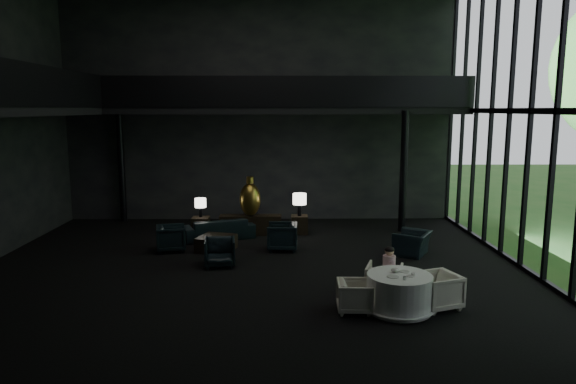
{
  "coord_description": "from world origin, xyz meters",
  "views": [
    {
      "loc": [
        0.78,
        -12.74,
        4.05
      ],
      "look_at": [
        0.94,
        0.5,
        1.9
      ],
      "focal_mm": 32.0,
      "sensor_mm": 36.0,
      "label": 1
    }
  ],
  "objects_px": {
    "dining_table": "(399,295)",
    "lounge_armchair_west": "(171,236)",
    "bronze_urn": "(250,199)",
    "side_table_left": "(201,226)",
    "lounge_armchair_south": "(220,250)",
    "dining_chair_west": "(355,296)",
    "lounge_armchair_east": "(282,234)",
    "dining_chair_north": "(384,279)",
    "sofa": "(218,225)",
    "table_lamp_left": "(200,204)",
    "coffee_table": "(216,243)",
    "window_armchair": "(412,240)",
    "child": "(389,260)",
    "side_table_right": "(299,224)",
    "dining_chair_east": "(437,288)",
    "console": "(251,225)",
    "table_lamp_right": "(300,200)"
  },
  "relations": [
    {
      "from": "dining_table",
      "to": "lounge_armchair_west",
      "type": "bearing_deg",
      "value": 140.89
    },
    {
      "from": "bronze_urn",
      "to": "side_table_left",
      "type": "relative_size",
      "value": 2.1
    },
    {
      "from": "lounge_armchair_south",
      "to": "dining_chair_west",
      "type": "distance_m",
      "value": 4.37
    },
    {
      "from": "lounge_armchair_east",
      "to": "dining_chair_north",
      "type": "height_order",
      "value": "lounge_armchair_east"
    },
    {
      "from": "sofa",
      "to": "dining_chair_north",
      "type": "bearing_deg",
      "value": 108.65
    },
    {
      "from": "table_lamp_left",
      "to": "coffee_table",
      "type": "bearing_deg",
      "value": -68.68
    },
    {
      "from": "lounge_armchair_east",
      "to": "window_armchair",
      "type": "height_order",
      "value": "lounge_armchair_east"
    },
    {
      "from": "child",
      "to": "side_table_right",
      "type": "bearing_deg",
      "value": -72.09
    },
    {
      "from": "dining_chair_east",
      "to": "dining_chair_north",
      "type": "bearing_deg",
      "value": -147.08
    },
    {
      "from": "sofa",
      "to": "dining_chair_north",
      "type": "height_order",
      "value": "sofa"
    },
    {
      "from": "table_lamp_left",
      "to": "child",
      "type": "height_order",
      "value": "table_lamp_left"
    },
    {
      "from": "dining_table",
      "to": "dining_chair_west",
      "type": "xyz_separation_m",
      "value": [
        -0.9,
        -0.05,
        -0.01
      ]
    },
    {
      "from": "bronze_urn",
      "to": "side_table_left",
      "type": "distance_m",
      "value": 1.83
    },
    {
      "from": "coffee_table",
      "to": "dining_chair_east",
      "type": "xyz_separation_m",
      "value": [
        5.09,
        -4.39,
        0.21
      ]
    },
    {
      "from": "bronze_urn",
      "to": "dining_chair_west",
      "type": "relative_size",
      "value": 2.01
    },
    {
      "from": "console",
      "to": "dining_chair_north",
      "type": "height_order",
      "value": "dining_chair_north"
    },
    {
      "from": "dining_chair_east",
      "to": "window_armchair",
      "type": "bearing_deg",
      "value": 153.64
    },
    {
      "from": "lounge_armchair_west",
      "to": "dining_chair_north",
      "type": "distance_m",
      "value": 6.55
    },
    {
      "from": "console",
      "to": "lounge_armchair_east",
      "type": "relative_size",
      "value": 2.1
    },
    {
      "from": "side_table_left",
      "to": "lounge_armchair_east",
      "type": "bearing_deg",
      "value": -33.5
    },
    {
      "from": "dining_chair_north",
      "to": "side_table_left",
      "type": "bearing_deg",
      "value": -29.98
    },
    {
      "from": "child",
      "to": "dining_table",
      "type": "bearing_deg",
      "value": 90.05
    },
    {
      "from": "sofa",
      "to": "dining_table",
      "type": "xyz_separation_m",
      "value": [
        4.37,
        -5.89,
        -0.13
      ]
    },
    {
      "from": "lounge_armchair_south",
      "to": "dining_chair_west",
      "type": "xyz_separation_m",
      "value": [
        3.09,
        -3.1,
        -0.1
      ]
    },
    {
      "from": "lounge_armchair_west",
      "to": "coffee_table",
      "type": "distance_m",
      "value": 1.31
    },
    {
      "from": "table_lamp_right",
      "to": "lounge_armchair_east",
      "type": "height_order",
      "value": "table_lamp_right"
    },
    {
      "from": "side_table_right",
      "to": "child",
      "type": "xyz_separation_m",
      "value": [
        1.79,
        -5.55,
        0.45
      ]
    },
    {
      "from": "table_lamp_left",
      "to": "lounge_armchair_south",
      "type": "relative_size",
      "value": 0.74
    },
    {
      "from": "table_lamp_right",
      "to": "window_armchair",
      "type": "distance_m",
      "value": 4.03
    },
    {
      "from": "side_table_right",
      "to": "coffee_table",
      "type": "distance_m",
      "value": 3.22
    },
    {
      "from": "sofa",
      "to": "dining_chair_north",
      "type": "relative_size",
      "value": 3.07
    },
    {
      "from": "table_lamp_right",
      "to": "side_table_right",
      "type": "bearing_deg",
      "value": 90.0
    },
    {
      "from": "lounge_armchair_west",
      "to": "coffee_table",
      "type": "height_order",
      "value": "lounge_armchair_west"
    },
    {
      "from": "console",
      "to": "side_table_right",
      "type": "xyz_separation_m",
      "value": [
        1.6,
        0.12,
        -0.02
      ]
    },
    {
      "from": "side_table_right",
      "to": "dining_chair_east",
      "type": "bearing_deg",
      "value": -67.96
    },
    {
      "from": "console",
      "to": "bronze_urn",
      "type": "distance_m",
      "value": 0.86
    },
    {
      "from": "lounge_armchair_south",
      "to": "dining_chair_east",
      "type": "bearing_deg",
      "value": -37.53
    },
    {
      "from": "table_lamp_left",
      "to": "lounge_armchair_south",
      "type": "bearing_deg",
      "value": -73.2
    },
    {
      "from": "side_table_right",
      "to": "lounge_armchair_east",
      "type": "relative_size",
      "value": 0.62
    },
    {
      "from": "table_lamp_right",
      "to": "window_armchair",
      "type": "relative_size",
      "value": 0.78
    },
    {
      "from": "side_table_left",
      "to": "lounge_armchair_south",
      "type": "height_order",
      "value": "lounge_armchair_south"
    },
    {
      "from": "lounge_armchair_west",
      "to": "lounge_armchair_south",
      "type": "height_order",
      "value": "lounge_armchair_west"
    },
    {
      "from": "sofa",
      "to": "lounge_armchair_south",
      "type": "bearing_deg",
      "value": 76.17
    },
    {
      "from": "table_lamp_left",
      "to": "table_lamp_right",
      "type": "relative_size",
      "value": 0.82
    },
    {
      "from": "table_lamp_right",
      "to": "sofa",
      "type": "height_order",
      "value": "table_lamp_right"
    },
    {
      "from": "lounge_armchair_south",
      "to": "table_lamp_left",
      "type": "bearing_deg",
      "value": 100.61
    },
    {
      "from": "table_lamp_right",
      "to": "lounge_armchair_south",
      "type": "bearing_deg",
      "value": -122.3
    },
    {
      "from": "side_table_left",
      "to": "dining_chair_west",
      "type": "relative_size",
      "value": 0.95
    },
    {
      "from": "console",
      "to": "lounge_armchair_west",
      "type": "distance_m",
      "value": 2.9
    },
    {
      "from": "bronze_urn",
      "to": "dining_table",
      "type": "height_order",
      "value": "bronze_urn"
    }
  ]
}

